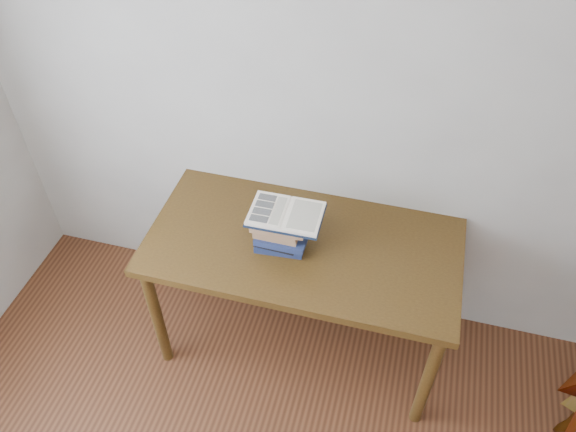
# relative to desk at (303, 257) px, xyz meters

# --- Properties ---
(desk) EXTENTS (1.49, 0.75, 0.80)m
(desk) POSITION_rel_desk_xyz_m (0.00, 0.00, 0.00)
(desk) COLOR #4A3212
(desk) RESTS_ON ground
(book_stack) EXTENTS (0.26, 0.19, 0.18)m
(book_stack) POSITION_rel_desk_xyz_m (-0.10, -0.04, 0.19)
(book_stack) COLOR navy
(book_stack) RESTS_ON desk
(open_book) EXTENTS (0.34, 0.24, 0.03)m
(open_book) POSITION_rel_desk_xyz_m (-0.08, -0.02, 0.29)
(open_book) COLOR black
(open_book) RESTS_ON book_stack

